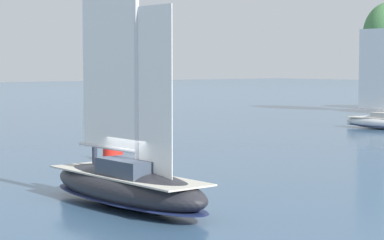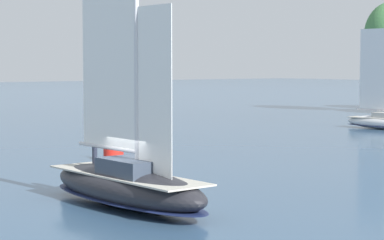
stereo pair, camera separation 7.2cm
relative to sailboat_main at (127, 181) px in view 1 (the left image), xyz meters
name	(u,v)px [view 1 (the left image)]	position (x,y,z in m)	size (l,w,h in m)	color
ground_plane	(127,207)	(-0.01, 0.00, -0.98)	(400.00, 400.00, 0.00)	#385675
sailboat_main	(127,181)	(0.00, 0.00, 0.00)	(8.91, 2.81, 12.13)	#232328
sailboat_moored_near_marina	(381,120)	(-16.09, 34.51, -0.22)	(6.68, 2.54, 8.97)	silver
channel_buoy	(113,146)	(-11.80, 6.56, -0.20)	(1.09, 1.09, 1.98)	red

